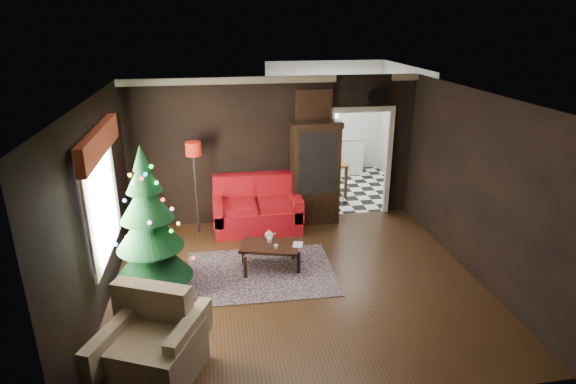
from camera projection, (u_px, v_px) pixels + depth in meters
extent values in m
plane|color=black|center=(298.00, 283.00, 7.19)|extent=(5.50, 5.50, 0.00)
plane|color=white|center=(299.00, 98.00, 6.22)|extent=(5.50, 5.50, 0.00)
plane|color=black|center=(274.00, 151.00, 9.01)|extent=(5.50, 0.00, 5.50)
plane|color=black|center=(347.00, 292.00, 4.39)|extent=(5.50, 0.00, 5.50)
plane|color=black|center=(95.00, 209.00, 6.28)|extent=(0.00, 5.50, 5.50)
plane|color=black|center=(477.00, 187.00, 7.12)|extent=(0.00, 5.50, 5.50)
cube|color=white|center=(101.00, 200.00, 6.46)|extent=(0.05, 1.60, 1.40)
cube|color=maroon|center=(99.00, 142.00, 6.18)|extent=(0.12, 2.10, 0.35)
plane|color=white|center=(338.00, 188.00, 11.15)|extent=(3.00, 3.00, 0.00)
cube|color=white|center=(325.00, 106.00, 11.90)|extent=(0.70, 0.06, 0.70)
cube|color=#5F4F58|center=(261.00, 273.00, 7.46)|extent=(2.34, 1.73, 0.01)
cylinder|color=white|center=(270.00, 240.00, 7.55)|extent=(0.09, 0.09, 0.07)
cylinder|color=silver|center=(276.00, 246.00, 7.36)|extent=(0.09, 0.09, 0.06)
imported|color=#825B47|center=(293.00, 239.00, 7.43)|extent=(0.15, 0.05, 0.21)
cylinder|color=silver|center=(376.00, 97.00, 8.92)|extent=(0.32, 0.32, 0.06)
cube|color=#9F6E39|center=(314.00, 106.00, 8.79)|extent=(0.62, 0.05, 0.52)
cube|color=white|center=(326.00, 156.00, 12.10)|extent=(1.80, 0.60, 0.90)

